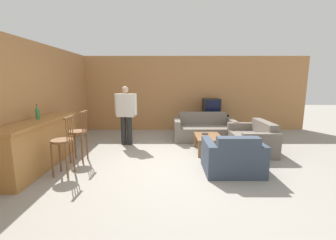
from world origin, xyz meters
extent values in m
plane|color=gray|center=(0.00, 0.00, 0.00)|extent=(24.00, 24.00, 0.00)
cube|color=#B27A47|center=(0.00, 3.67, 1.30)|extent=(9.40, 0.08, 2.60)
cube|color=#B27A47|center=(-3.13, 1.34, 1.30)|extent=(0.08, 8.67, 2.60)
cube|color=#A87038|center=(-2.79, 0.04, 0.47)|extent=(0.47, 2.29, 0.93)
cube|color=#A87038|center=(-2.79, 0.04, 0.96)|extent=(0.55, 2.35, 0.05)
cylinder|color=brown|center=(-2.17, -0.34, 0.66)|extent=(0.40, 0.40, 0.04)
cylinder|color=brown|center=(-2.30, -0.20, 0.32)|extent=(0.04, 0.04, 0.64)
cylinder|color=brown|center=(-2.31, -0.47, 0.32)|extent=(0.04, 0.04, 0.64)
cylinder|color=brown|center=(-2.03, -0.21, 0.32)|extent=(0.04, 0.04, 0.64)
cylinder|color=brown|center=(-2.04, -0.48, 0.32)|extent=(0.04, 0.04, 0.64)
cylinder|color=brown|center=(-2.00, -0.23, 0.88)|extent=(0.02, 0.02, 0.39)
cylinder|color=brown|center=(-2.00, -0.31, 0.88)|extent=(0.02, 0.02, 0.39)
cylinder|color=brown|center=(-2.01, -0.39, 0.88)|extent=(0.02, 0.02, 0.39)
cylinder|color=brown|center=(-2.01, -0.46, 0.88)|extent=(0.02, 0.02, 0.39)
cube|color=brown|center=(-2.01, -0.35, 1.10)|extent=(0.05, 0.33, 0.04)
cylinder|color=brown|center=(-2.17, 0.39, 0.66)|extent=(0.40, 0.40, 0.04)
cylinder|color=brown|center=(-2.30, 0.53, 0.32)|extent=(0.04, 0.04, 0.64)
cylinder|color=brown|center=(-2.31, 0.26, 0.32)|extent=(0.04, 0.04, 0.64)
cylinder|color=brown|center=(-2.03, 0.52, 0.32)|extent=(0.04, 0.04, 0.64)
cylinder|color=brown|center=(-2.04, 0.25, 0.32)|extent=(0.04, 0.04, 0.64)
cylinder|color=brown|center=(-2.00, 0.50, 0.88)|extent=(0.02, 0.02, 0.39)
cylinder|color=brown|center=(-2.00, 0.42, 0.88)|extent=(0.02, 0.02, 0.39)
cylinder|color=brown|center=(-2.01, 0.35, 0.88)|extent=(0.02, 0.02, 0.39)
cylinder|color=brown|center=(-2.01, 0.27, 0.88)|extent=(0.02, 0.02, 0.39)
cube|color=brown|center=(-2.01, 0.39, 1.10)|extent=(0.05, 0.33, 0.04)
cube|color=#70665B|center=(0.88, 2.20, 0.21)|extent=(1.46, 0.92, 0.42)
cube|color=#70665B|center=(0.88, 2.55, 0.60)|extent=(1.46, 0.22, 0.37)
cube|color=#70665B|center=(0.07, 2.20, 0.31)|extent=(0.16, 0.92, 0.62)
cube|color=#70665B|center=(1.69, 2.20, 0.31)|extent=(0.16, 0.92, 0.62)
cube|color=#384251|center=(1.04, -0.19, 0.21)|extent=(0.75, 0.88, 0.42)
cube|color=#384251|center=(1.04, -0.52, 0.60)|extent=(0.75, 0.22, 0.36)
cube|color=#384251|center=(1.50, -0.19, 0.31)|extent=(0.16, 0.88, 0.61)
cube|color=#384251|center=(0.59, -0.19, 0.31)|extent=(0.16, 0.88, 0.61)
cube|color=#70665B|center=(1.88, 1.12, 0.21)|extent=(0.85, 1.09, 0.42)
cube|color=#70665B|center=(2.20, 1.12, 0.59)|extent=(0.22, 1.09, 0.34)
cube|color=#70665B|center=(1.88, 1.75, 0.30)|extent=(0.85, 0.16, 0.61)
cube|color=#70665B|center=(1.88, 0.49, 0.30)|extent=(0.85, 0.16, 0.61)
cube|color=brown|center=(0.80, 1.03, 0.39)|extent=(0.63, 0.89, 0.04)
cube|color=brown|center=(0.53, 0.62, 0.19)|extent=(0.06, 0.06, 0.37)
cube|color=brown|center=(1.07, 0.62, 0.19)|extent=(0.06, 0.06, 0.37)
cube|color=brown|center=(0.53, 1.44, 0.19)|extent=(0.06, 0.06, 0.37)
cube|color=brown|center=(1.07, 1.44, 0.19)|extent=(0.06, 0.06, 0.37)
cube|color=black|center=(1.28, 3.26, 0.32)|extent=(1.11, 0.53, 0.63)
cube|color=black|center=(1.28, 3.26, 0.89)|extent=(0.56, 0.50, 0.53)
cube|color=black|center=(1.28, 3.01, 0.89)|extent=(0.49, 0.01, 0.46)
cylinder|color=#2D7F3D|center=(-2.87, 0.17, 1.08)|extent=(0.07, 0.07, 0.20)
cone|color=#2D7F3D|center=(-2.87, 0.17, 1.23)|extent=(0.07, 0.07, 0.09)
cylinder|color=black|center=(-2.87, 0.17, 1.28)|extent=(0.03, 0.03, 0.02)
cube|color=black|center=(0.74, 1.22, 0.42)|extent=(0.19, 0.19, 0.02)
cylinder|color=black|center=(-1.27, 1.68, 0.39)|extent=(0.15, 0.15, 0.79)
cylinder|color=black|center=(-1.43, 1.71, 0.39)|extent=(0.15, 0.15, 0.79)
cube|color=beige|center=(-1.35, 1.69, 1.10)|extent=(0.50, 0.26, 0.62)
cylinder|color=beige|center=(-1.09, 1.65, 1.12)|extent=(0.10, 0.10, 0.57)
cylinder|color=beige|center=(-1.61, 1.74, 1.12)|extent=(0.10, 0.10, 0.57)
sphere|color=tan|center=(-1.35, 1.69, 1.52)|extent=(0.18, 0.18, 0.18)
camera|label=1|loc=(-0.20, -4.36, 1.76)|focal=24.00mm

